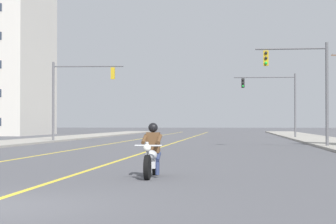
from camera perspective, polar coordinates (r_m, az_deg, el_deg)
lane_stripe_center at (r=55.77m, az=1.46°, el=-2.51°), size 0.16×100.00×0.01m
lane_stripe_left at (r=56.28m, az=-2.91°, el=-2.50°), size 0.16×100.00×0.01m
sidewalk_kerb_right at (r=51.09m, az=14.09°, el=-2.54°), size 4.40×110.00×0.14m
sidewalk_kerb_left at (r=53.01m, az=-11.32°, el=-2.50°), size 4.40×110.00×0.14m
motorcycle_with_rider at (r=16.96m, az=-1.46°, el=-3.93°), size 0.70×2.19×1.46m
traffic_signal_near_right at (r=38.04m, az=12.36°, el=2.93°), size 4.24×0.37×6.20m
traffic_signal_near_left at (r=49.39m, az=-8.48°, el=2.11°), size 5.54×0.58×6.20m
traffic_signal_mid_right at (r=61.10m, az=9.78°, el=1.53°), size 5.89×0.39×6.20m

